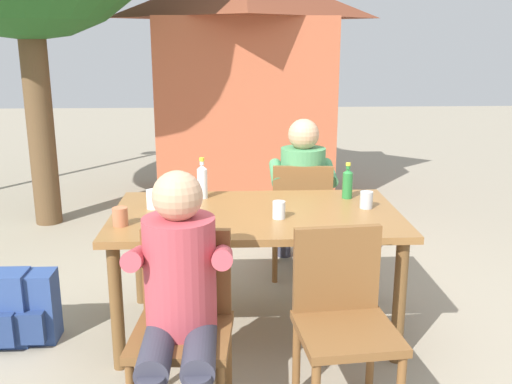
{
  "coord_description": "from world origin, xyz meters",
  "views": [
    {
      "loc": [
        -0.15,
        -3.2,
        1.71
      ],
      "look_at": [
        0.0,
        0.0,
        0.87
      ],
      "focal_mm": 40.41,
      "sensor_mm": 36.0,
      "label": 1
    }
  ],
  "objects_px": {
    "dining_table": "(256,226)",
    "cup_white": "(154,199)",
    "bottle_green": "(348,183)",
    "cup_terracotta": "(120,217)",
    "backpack_by_near_side": "(32,308)",
    "person_in_plaid_shirt": "(179,293)",
    "bottle_blue": "(171,210)",
    "cup_glass": "(279,210)",
    "chair_far_right": "(301,214)",
    "backpack_by_far_side": "(0,310)",
    "person_in_white_shirt": "(301,188)",
    "brick_kiosk": "(244,78)",
    "cup_steel": "(366,200)",
    "bottle_clear": "(202,181)",
    "chair_near_left": "(184,316)",
    "chair_near_right": "(343,313)"
  },
  "relations": [
    {
      "from": "person_in_plaid_shirt",
      "to": "backpack_by_near_side",
      "type": "distance_m",
      "value": 1.32
    },
    {
      "from": "chair_near_right",
      "to": "bottle_blue",
      "type": "xyz_separation_m",
      "value": [
        -0.83,
        0.49,
        0.36
      ]
    },
    {
      "from": "bottle_clear",
      "to": "cup_glass",
      "type": "relative_size",
      "value": 2.63
    },
    {
      "from": "cup_white",
      "to": "person_in_plaid_shirt",
      "type": "bearing_deg",
      "value": -77.08
    },
    {
      "from": "dining_table",
      "to": "backpack_by_far_side",
      "type": "distance_m",
      "value": 1.55
    },
    {
      "from": "cup_steel",
      "to": "backpack_by_far_side",
      "type": "relative_size",
      "value": 0.23
    },
    {
      "from": "person_in_plaid_shirt",
      "to": "bottle_clear",
      "type": "height_order",
      "value": "person_in_plaid_shirt"
    },
    {
      "from": "cup_glass",
      "to": "chair_near_right",
      "type": "bearing_deg",
      "value": -69.55
    },
    {
      "from": "person_in_plaid_shirt",
      "to": "cup_glass",
      "type": "xyz_separation_m",
      "value": [
        0.5,
        0.76,
        0.14
      ]
    },
    {
      "from": "chair_far_right",
      "to": "bottle_blue",
      "type": "height_order",
      "value": "bottle_blue"
    },
    {
      "from": "dining_table",
      "to": "chair_near_right",
      "type": "xyz_separation_m",
      "value": [
        0.37,
        -0.78,
        -0.17
      ]
    },
    {
      "from": "bottle_blue",
      "to": "cup_glass",
      "type": "distance_m",
      "value": 0.61
    },
    {
      "from": "bottle_green",
      "to": "chair_far_right",
      "type": "bearing_deg",
      "value": 113.58
    },
    {
      "from": "dining_table",
      "to": "cup_white",
      "type": "height_order",
      "value": "cup_white"
    },
    {
      "from": "dining_table",
      "to": "bottle_blue",
      "type": "bearing_deg",
      "value": -147.15
    },
    {
      "from": "chair_near_left",
      "to": "cup_terracotta",
      "type": "xyz_separation_m",
      "value": [
        -0.37,
        0.56,
        0.31
      ]
    },
    {
      "from": "chair_far_right",
      "to": "backpack_by_far_side",
      "type": "relative_size",
      "value": 1.99
    },
    {
      "from": "bottle_green",
      "to": "cup_steel",
      "type": "height_order",
      "value": "bottle_green"
    },
    {
      "from": "backpack_by_near_side",
      "to": "chair_near_left",
      "type": "bearing_deg",
      "value": -36.57
    },
    {
      "from": "brick_kiosk",
      "to": "bottle_blue",
      "type": "bearing_deg",
      "value": -97.79
    },
    {
      "from": "bottle_clear",
      "to": "bottle_green",
      "type": "bearing_deg",
      "value": -2.79
    },
    {
      "from": "cup_glass",
      "to": "chair_near_left",
      "type": "bearing_deg",
      "value": -126.84
    },
    {
      "from": "cup_terracotta",
      "to": "brick_kiosk",
      "type": "xyz_separation_m",
      "value": [
        0.76,
        3.45,
        0.51
      ]
    },
    {
      "from": "cup_steel",
      "to": "brick_kiosk",
      "type": "relative_size",
      "value": 0.04
    },
    {
      "from": "dining_table",
      "to": "person_in_white_shirt",
      "type": "height_order",
      "value": "person_in_white_shirt"
    },
    {
      "from": "chair_far_right",
      "to": "cup_glass",
      "type": "height_order",
      "value": "chair_far_right"
    },
    {
      "from": "bottle_green",
      "to": "bottle_clear",
      "type": "bearing_deg",
      "value": 177.21
    },
    {
      "from": "chair_near_left",
      "to": "backpack_by_far_side",
      "type": "xyz_separation_m",
      "value": [
        -1.11,
        0.67,
        -0.28
      ]
    },
    {
      "from": "chair_near_right",
      "to": "cup_white",
      "type": "relative_size",
      "value": 7.68
    },
    {
      "from": "person_in_white_shirt",
      "to": "bottle_green",
      "type": "xyz_separation_m",
      "value": [
        0.21,
        -0.62,
        0.19
      ]
    },
    {
      "from": "bottle_blue",
      "to": "cup_glass",
      "type": "bearing_deg",
      "value": 16.06
    },
    {
      "from": "person_in_white_shirt",
      "to": "bottle_clear",
      "type": "xyz_separation_m",
      "value": [
        -0.7,
        -0.57,
        0.2
      ]
    },
    {
      "from": "bottle_clear",
      "to": "brick_kiosk",
      "type": "xyz_separation_m",
      "value": [
        0.35,
        2.91,
        0.45
      ]
    },
    {
      "from": "backpack_by_near_side",
      "to": "backpack_by_far_side",
      "type": "bearing_deg",
      "value": -170.67
    },
    {
      "from": "cup_white",
      "to": "brick_kiosk",
      "type": "distance_m",
      "value": 3.23
    },
    {
      "from": "chair_near_left",
      "to": "backpack_by_far_side",
      "type": "distance_m",
      "value": 1.33
    },
    {
      "from": "backpack_by_near_side",
      "to": "person_in_plaid_shirt",
      "type": "bearing_deg",
      "value": -40.81
    },
    {
      "from": "dining_table",
      "to": "cup_white",
      "type": "xyz_separation_m",
      "value": [
        -0.6,
        0.1,
        0.14
      ]
    },
    {
      "from": "chair_far_right",
      "to": "person_in_white_shirt",
      "type": "distance_m",
      "value": 0.2
    },
    {
      "from": "bottle_green",
      "to": "cup_terracotta",
      "type": "height_order",
      "value": "bottle_green"
    },
    {
      "from": "bottle_green",
      "to": "backpack_by_far_side",
      "type": "xyz_separation_m",
      "value": [
        -2.07,
        -0.39,
        -0.63
      ]
    },
    {
      "from": "chair_far_right",
      "to": "cup_terracotta",
      "type": "relative_size",
      "value": 8.68
    },
    {
      "from": "cup_glass",
      "to": "cup_white",
      "type": "height_order",
      "value": "cup_white"
    },
    {
      "from": "bottle_blue",
      "to": "backpack_by_far_side",
      "type": "xyz_separation_m",
      "value": [
        -1.02,
        0.18,
        -0.64
      ]
    },
    {
      "from": "backpack_by_far_side",
      "to": "person_in_white_shirt",
      "type": "bearing_deg",
      "value": 28.46
    },
    {
      "from": "backpack_by_far_side",
      "to": "person_in_plaid_shirt",
      "type": "bearing_deg",
      "value": -35.23
    },
    {
      "from": "bottle_green",
      "to": "cup_terracotta",
      "type": "bearing_deg",
      "value": -159.54
    },
    {
      "from": "bottle_blue",
      "to": "cup_terracotta",
      "type": "height_order",
      "value": "bottle_blue"
    },
    {
      "from": "person_in_white_shirt",
      "to": "brick_kiosk",
      "type": "xyz_separation_m",
      "value": [
        -0.35,
        2.34,
        0.65
      ]
    },
    {
      "from": "person_in_white_shirt",
      "to": "brick_kiosk",
      "type": "distance_m",
      "value": 2.45
    }
  ]
}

